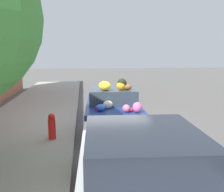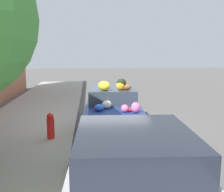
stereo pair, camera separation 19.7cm
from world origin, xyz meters
name	(u,v)px [view 2 (the right image)]	position (x,y,z in m)	size (l,w,h in m)	color
ground_plane	(108,124)	(0.00, 0.00, 0.00)	(60.00, 60.00, 0.00)	#565451
sidewalk_curb	(28,124)	(0.00, 2.70, 0.07)	(24.00, 3.20, 0.15)	#9E998E
fire_hydrant	(51,126)	(-1.76, 1.69, 0.49)	(0.20, 0.20, 0.70)	red
art_car	(112,105)	(-0.05, -0.13, 0.70)	(4.46, 1.91, 1.65)	navy
parked_car_plain	(133,174)	(-5.24, 0.04, 0.75)	(4.02, 1.92, 1.43)	#B7BABF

